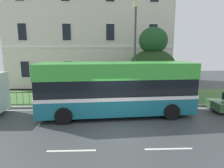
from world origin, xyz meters
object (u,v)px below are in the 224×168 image
at_px(single_decker_bus, 117,88).
at_px(litter_bin, 96,95).
at_px(georgian_townhouse, 92,23).
at_px(evergreen_tree, 154,69).
at_px(street_lamp_post, 135,47).

bearing_deg(single_decker_bus, litter_bin, 114.13).
relative_size(georgian_townhouse, litter_bin, 16.21).
bearing_deg(litter_bin, georgian_townhouse, 95.35).
bearing_deg(evergreen_tree, georgian_townhouse, 127.53).
bearing_deg(street_lamp_post, litter_bin, 176.31).
xyz_separation_m(street_lamp_post, litter_bin, (-2.85, 0.18, -3.57)).
relative_size(georgian_townhouse, street_lamp_post, 2.43).
xyz_separation_m(georgian_townhouse, street_lamp_post, (3.78, -10.14, -3.03)).
relative_size(georgian_townhouse, evergreen_tree, 2.84).
relative_size(street_lamp_post, litter_bin, 6.68).
distance_m(georgian_townhouse, street_lamp_post, 11.24).
relative_size(evergreen_tree, litter_bin, 5.72).
xyz_separation_m(single_decker_bus, street_lamp_post, (1.46, 2.37, 2.50)).
bearing_deg(litter_bin, street_lamp_post, -3.69).
height_order(single_decker_bus, street_lamp_post, street_lamp_post).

